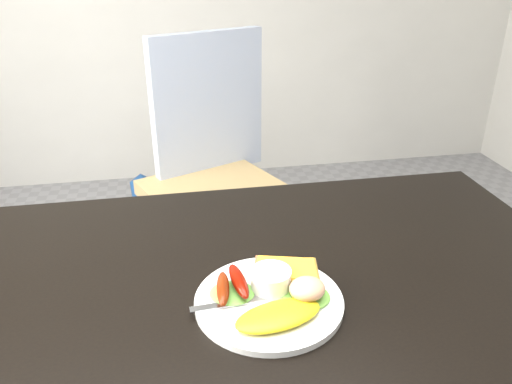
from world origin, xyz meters
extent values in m
cube|color=black|center=(0.00, 0.00, 0.73)|extent=(1.20, 0.80, 0.04)
cube|color=tan|center=(0.00, 0.99, 0.45)|extent=(0.63, 0.63, 0.06)
imported|color=navy|center=(-0.13, 0.69, 0.85)|extent=(0.63, 0.44, 1.69)
cylinder|color=white|center=(-0.02, -0.06, 0.76)|extent=(0.25, 0.25, 0.01)
ellipsoid|color=#5C9335|center=(-0.08, -0.04, 0.77)|extent=(0.09, 0.08, 0.01)
ellipsoid|color=#49912C|center=(0.04, -0.06, 0.77)|extent=(0.11, 0.10, 0.01)
ellipsoid|color=yellow|center=(-0.02, -0.11, 0.77)|extent=(0.16, 0.10, 0.02)
ellipsoid|color=#631F0A|center=(-0.10, -0.04, 0.78)|extent=(0.03, 0.09, 0.02)
ellipsoid|color=#6E0A03|center=(-0.07, -0.03, 0.78)|extent=(0.04, 0.10, 0.02)
cylinder|color=white|center=(-0.01, -0.03, 0.78)|extent=(0.08, 0.08, 0.04)
cube|color=brown|center=(0.01, 0.00, 0.77)|extent=(0.10, 0.10, 0.01)
cube|color=olive|center=(0.04, -0.02, 0.78)|extent=(0.08, 0.08, 0.01)
ellipsoid|color=beige|center=(0.04, -0.07, 0.79)|extent=(0.07, 0.07, 0.03)
cube|color=#ADAFB7|center=(-0.07, -0.06, 0.76)|extent=(0.17, 0.03, 0.00)
camera|label=1|loc=(-0.16, -0.71, 1.28)|focal=35.00mm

